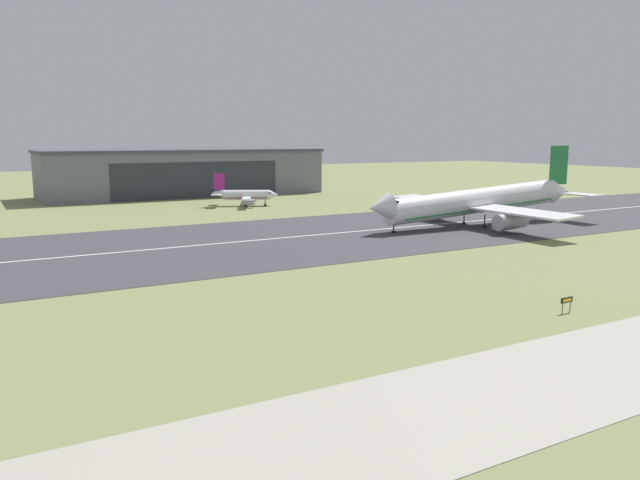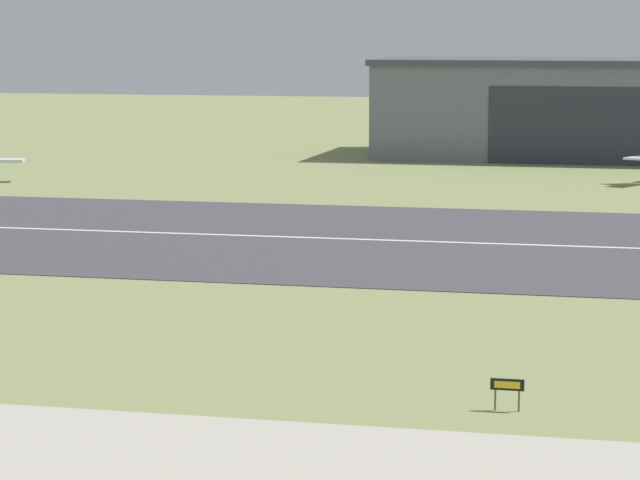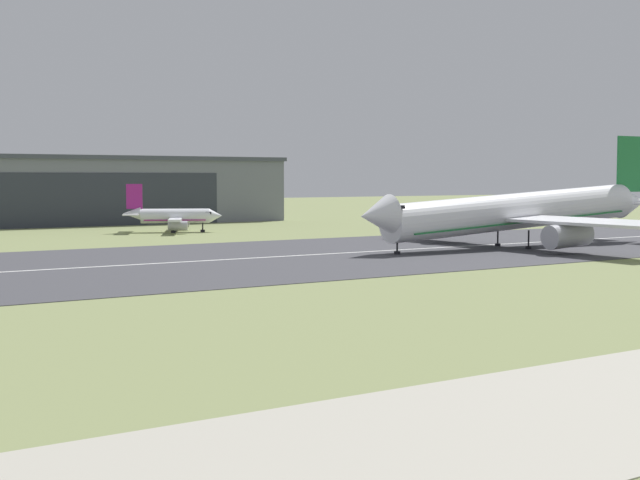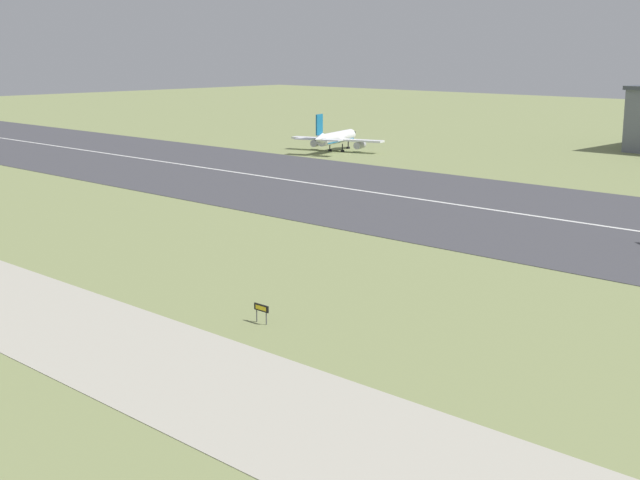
% 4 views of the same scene
% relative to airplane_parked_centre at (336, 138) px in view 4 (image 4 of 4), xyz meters
% --- Properties ---
extents(ground_plane, '(668.28, 668.28, 0.00)m').
position_rel_airplane_parked_centre_xyz_m(ground_plane, '(57.86, -90.14, -3.06)').
color(ground_plane, '#7A8451').
extents(runway_strip, '(428.28, 51.60, 0.06)m').
position_rel_airplane_parked_centre_xyz_m(runway_strip, '(57.86, -38.41, -3.03)').
color(runway_strip, '#3D3D42').
rests_on(runway_strip, ground_plane).
extents(runway_centreline, '(385.45, 0.70, 0.01)m').
position_rel_airplane_parked_centre_xyz_m(runway_centreline, '(57.86, -38.41, -3.00)').
color(runway_centreline, silver).
rests_on(runway_centreline, runway_strip).
extents(airplane_parked_centre, '(22.02, 21.28, 8.99)m').
position_rel_airplane_parked_centre_xyz_m(airplane_parked_centre, '(0.00, 0.00, 0.00)').
color(airplane_parked_centre, white).
rests_on(airplane_parked_centre, ground_plane).
extents(runway_sign, '(1.74, 0.13, 1.68)m').
position_rel_airplane_parked_centre_xyz_m(runway_sign, '(83.07, -98.33, -1.80)').
color(runway_sign, '#4C4C51').
rests_on(runway_sign, ground_plane).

